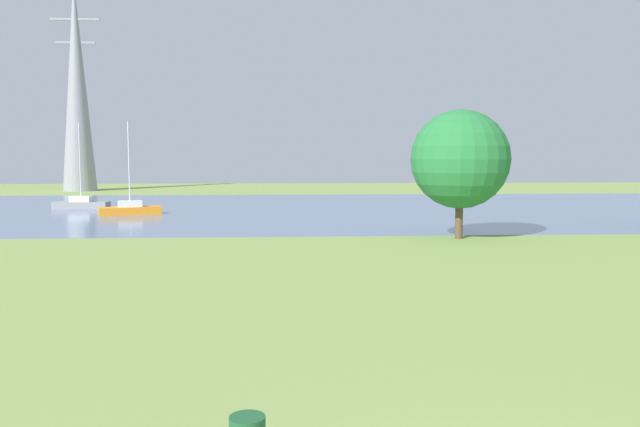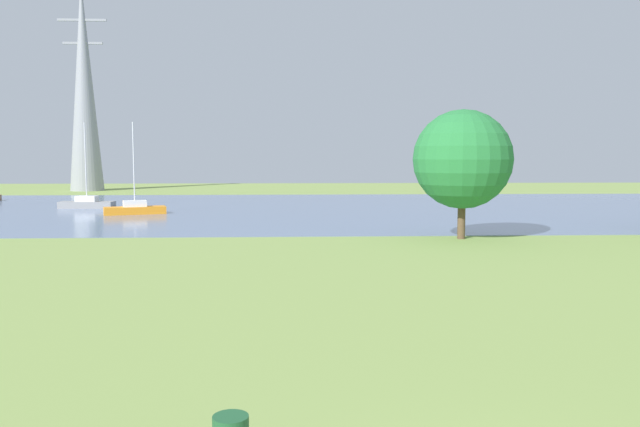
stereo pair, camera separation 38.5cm
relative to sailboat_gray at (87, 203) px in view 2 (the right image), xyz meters
The scene contains 6 objects.
ground_plane 36.03m from the sailboat_gray, 53.85° to the right, with size 160.00×160.00×0.00m, color #7F994C.
water_surface 21.28m from the sailboat_gray, ahead, with size 140.00×40.00×0.02m, color slate.
sailboat_gray is the anchor object (origin of this frame).
sailboat_orange 8.42m from the sailboat_gray, 46.91° to the right, with size 5.03×2.96×7.41m.
tree_mid_shore 36.13m from the sailboat_gray, 38.49° to the right, with size 5.62×5.62×7.35m.
electricity_pylon 33.62m from the sailboat_gray, 107.28° to the left, with size 6.40×4.40×28.18m.
Camera 2 is at (-2.85, -7.16, 4.77)m, focal length 35.91 mm.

